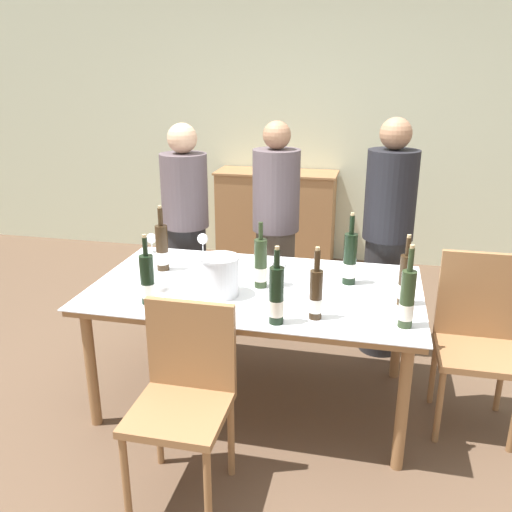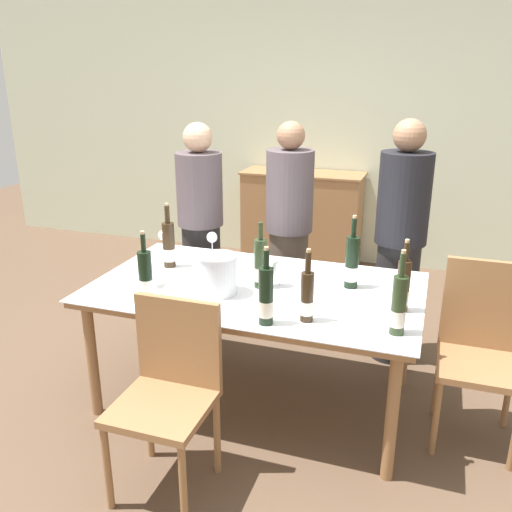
% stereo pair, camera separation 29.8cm
% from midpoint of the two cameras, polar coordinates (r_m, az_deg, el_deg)
% --- Properties ---
extents(ground_plane, '(12.00, 12.00, 0.00)m').
position_cam_midpoint_polar(ground_plane, '(3.39, 2.60, -14.72)').
color(ground_plane, brown).
extents(back_wall, '(8.00, 0.10, 2.80)m').
position_cam_midpoint_polar(back_wall, '(5.51, 11.02, 13.69)').
color(back_wall, beige).
rests_on(back_wall, ground_plane).
extents(sideboard_cabinet, '(1.18, 0.46, 0.94)m').
position_cam_midpoint_polar(sideboard_cabinet, '(5.45, 6.42, 3.90)').
color(sideboard_cabinet, '#996B42').
rests_on(sideboard_cabinet, ground_plane).
extents(dining_table, '(1.83, 1.07, 0.73)m').
position_cam_midpoint_polar(dining_table, '(3.07, 2.79, -4.31)').
color(dining_table, '#996B42').
rests_on(dining_table, ground_plane).
extents(ice_bucket, '(0.21, 0.21, 0.22)m').
position_cam_midpoint_polar(ice_bucket, '(2.91, -1.08, -1.90)').
color(ice_bucket, silver).
rests_on(ice_bucket, dining_table).
extents(wine_bottle_0, '(0.07, 0.07, 0.37)m').
position_cam_midpoint_polar(wine_bottle_0, '(2.62, 8.67, -4.35)').
color(wine_bottle_0, '#332314').
rests_on(wine_bottle_0, dining_table).
extents(wine_bottle_1, '(0.08, 0.08, 0.41)m').
position_cam_midpoint_polar(wine_bottle_1, '(3.06, 12.83, -0.81)').
color(wine_bottle_1, black).
rests_on(wine_bottle_1, dining_table).
extents(wine_bottle_2, '(0.08, 0.08, 0.40)m').
position_cam_midpoint_polar(wine_bottle_2, '(3.32, -6.64, 1.06)').
color(wine_bottle_2, '#332314').
rests_on(wine_bottle_2, dining_table).
extents(wine_bottle_3, '(0.07, 0.07, 0.41)m').
position_cam_midpoint_polar(wine_bottle_3, '(2.59, 18.03, -5.13)').
color(wine_bottle_3, '#28381E').
rests_on(wine_bottle_3, dining_table).
extents(wine_bottle_4, '(0.07, 0.07, 0.38)m').
position_cam_midpoint_polar(wine_bottle_4, '(2.99, 3.34, -0.98)').
color(wine_bottle_4, '#28381E').
rests_on(wine_bottle_4, dining_table).
extents(wine_bottle_5, '(0.07, 0.07, 0.37)m').
position_cam_midpoint_polar(wine_bottle_5, '(2.87, -8.66, -2.19)').
color(wine_bottle_5, black).
rests_on(wine_bottle_5, dining_table).
extents(wine_bottle_6, '(0.07, 0.07, 0.39)m').
position_cam_midpoint_polar(wine_bottle_6, '(2.56, 4.41, -4.43)').
color(wine_bottle_6, black).
rests_on(wine_bottle_6, dining_table).
extents(wine_bottle_7, '(0.07, 0.07, 0.38)m').
position_cam_midpoint_polar(wine_bottle_7, '(2.83, 18.16, -3.18)').
color(wine_bottle_7, '#332314').
rests_on(wine_bottle_7, dining_table).
extents(wine_glass_0, '(0.07, 0.07, 0.15)m').
position_cam_midpoint_polar(wine_glass_0, '(3.54, -2.26, 1.83)').
color(wine_glass_0, white).
rests_on(wine_glass_0, dining_table).
extents(wine_glass_1, '(0.07, 0.07, 0.13)m').
position_cam_midpoint_polar(wine_glass_1, '(3.66, -7.47, 2.02)').
color(wine_glass_1, white).
rests_on(wine_glass_1, dining_table).
extents(wine_glass_2, '(0.08, 0.08, 0.14)m').
position_cam_midpoint_polar(wine_glass_2, '(3.19, -1.97, -0.44)').
color(wine_glass_2, white).
rests_on(wine_glass_2, dining_table).
extents(wine_glass_3, '(0.07, 0.07, 0.14)m').
position_cam_midpoint_polar(wine_glass_3, '(2.81, -7.02, -3.13)').
color(wine_glass_3, white).
rests_on(wine_glass_3, dining_table).
extents(wine_glass_4, '(0.09, 0.09, 0.15)m').
position_cam_midpoint_polar(wine_glass_4, '(3.02, 5.30, -1.41)').
color(wine_glass_4, white).
rests_on(wine_glass_4, dining_table).
extents(chair_right_end, '(0.42, 0.42, 0.95)m').
position_cam_midpoint_polar(chair_right_end, '(3.14, 25.19, -8.23)').
color(chair_right_end, '#996B42').
rests_on(chair_right_end, ground_plane).
extents(chair_near_front, '(0.42, 0.42, 0.90)m').
position_cam_midpoint_polar(chair_near_front, '(2.55, -5.70, -13.30)').
color(chair_near_front, '#996B42').
rests_on(chair_near_front, ground_plane).
extents(person_host, '(0.33, 0.33, 1.54)m').
position_cam_midpoint_polar(person_host, '(3.96, -3.69, 2.69)').
color(person_host, '#262628').
rests_on(person_host, ground_plane).
extents(person_guest_left, '(0.33, 0.33, 1.56)m').
position_cam_midpoint_polar(person_guest_left, '(3.86, 5.69, 2.35)').
color(person_guest_left, '#51473D').
rests_on(person_guest_left, ground_plane).
extents(person_guest_right, '(0.33, 0.33, 1.61)m').
position_cam_midpoint_polar(person_guest_right, '(3.67, 17.16, 1.07)').
color(person_guest_right, '#262628').
rests_on(person_guest_right, ground_plane).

